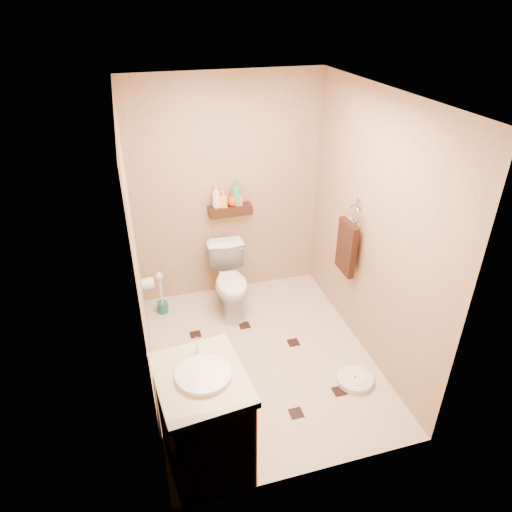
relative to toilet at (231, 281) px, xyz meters
name	(u,v)px	position (x,y,z in m)	size (l,w,h in m)	color
ground	(261,357)	(0.09, -0.83, -0.35)	(2.50, 2.50, 0.00)	beige
wall_back	(228,192)	(0.09, 0.42, 0.85)	(2.00, 0.04, 2.40)	tan
wall_front	(323,344)	(0.09, -2.08, 0.85)	(2.00, 0.04, 2.40)	tan
wall_left	(137,264)	(-0.91, -0.83, 0.85)	(0.04, 2.50, 2.40)	tan
wall_right	(372,231)	(1.09, -0.83, 0.85)	(0.04, 2.50, 2.40)	tan
ceiling	(263,94)	(0.09, -0.83, 2.05)	(2.00, 2.50, 0.02)	silver
wall_shelf	(230,210)	(0.09, 0.34, 0.67)	(0.46, 0.14, 0.10)	#351D0E
floor_accents	(264,361)	(0.10, -0.90, -0.35)	(1.19, 1.33, 0.01)	black
toilet	(231,281)	(0.00, 0.00, 0.00)	(0.40, 0.70, 0.71)	white
vanity	(204,420)	(-0.61, -1.78, 0.08)	(0.64, 0.75, 0.98)	brown
bathroom_scale	(355,380)	(0.80, -1.37, -0.32)	(0.40, 0.40, 0.06)	silver
toilet_brush	(162,299)	(-0.73, 0.15, -0.18)	(0.11, 0.11, 0.50)	#19655B
towel_ring	(347,245)	(1.01, -0.58, 0.59)	(0.12, 0.30, 0.76)	silver
toilet_paper	(148,283)	(-0.85, -0.18, 0.25)	(0.12, 0.11, 0.12)	silver
bottle_a	(216,197)	(-0.05, 0.34, 0.83)	(0.09, 0.09, 0.23)	silver
bottle_b	(223,199)	(0.03, 0.34, 0.80)	(0.08, 0.08, 0.17)	#FFB035
bottle_c	(233,199)	(0.13, 0.34, 0.79)	(0.12, 0.12, 0.15)	red
bottle_d	(236,193)	(0.16, 0.34, 0.85)	(0.10, 0.10, 0.27)	green
bottle_e	(238,198)	(0.18, 0.34, 0.80)	(0.08, 0.08, 0.17)	#D78C47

